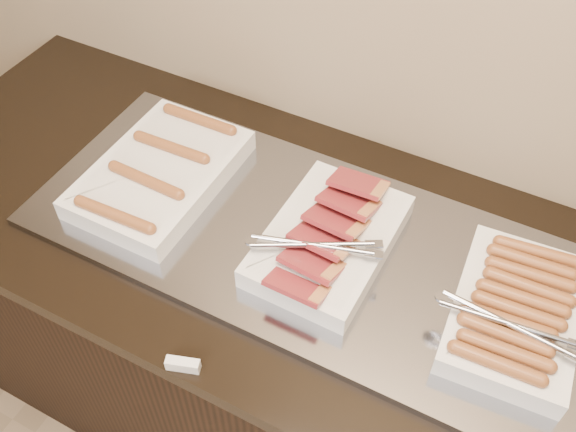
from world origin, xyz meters
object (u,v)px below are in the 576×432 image
Objects in this scene: counter at (311,356)px; dish_right at (515,312)px; dish_center at (328,239)px; warming_tray at (308,243)px; dish_left at (161,173)px.

dish_right is at bearing -0.61° from counter.
dish_right reaches higher than counter.
dish_center is at bearing 176.13° from dish_right.
dish_center is at bearing -5.35° from warming_tray.
warming_tray reaches higher than counter.
warming_tray is 0.43m from dish_right.
warming_tray is at bearing 180.00° from counter.
dish_right is at bearing 1.01° from dish_center.
dish_center reaches higher than dish_left.
warming_tray is 0.06m from dish_center.
dish_right is at bearing -0.16° from dish_left.
counter is 0.65m from dish_right.
dish_center is (0.02, -0.00, 0.50)m from counter.
dish_left is 0.41m from dish_center.
warming_tray is (-0.02, 0.00, 0.46)m from counter.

